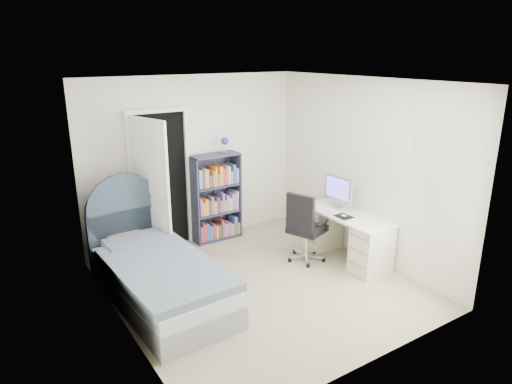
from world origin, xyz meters
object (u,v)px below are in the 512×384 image
floor_lamp (144,213)px  office_chair (304,224)px  nightstand (120,238)px  desk (346,234)px  bed (158,275)px  bookcase (216,200)px

floor_lamp → office_chair: bearing=-39.7°
office_chair → nightstand: bearing=149.8°
nightstand → office_chair: (2.16, -1.25, 0.14)m
desk → bed: bearing=171.4°
nightstand → bed: bearing=-84.9°
bed → floor_lamp: (0.32, 1.28, 0.32)m
bed → floor_lamp: floor_lamp is taller
floor_lamp → bookcase: (1.14, -0.04, -0.00)m
nightstand → floor_lamp: 0.50m
floor_lamp → office_chair: (1.74, -1.44, -0.07)m
desk → nightstand: bearing=151.2°
bookcase → desk: (1.16, -1.64, -0.25)m
nightstand → floor_lamp: bearing=24.3°
bed → office_chair: bed is taller
floor_lamp → office_chair: floor_lamp is taller
bed → bookcase: (1.46, 1.24, 0.32)m
floor_lamp → desk: bearing=-36.2°
bed → nightstand: (-0.10, 1.09, 0.11)m
desk → floor_lamp: bearing=143.8°
floor_lamp → bookcase: 1.14m
floor_lamp → desk: (2.29, -1.68, -0.25)m
bed → nightstand: bearing=95.1°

